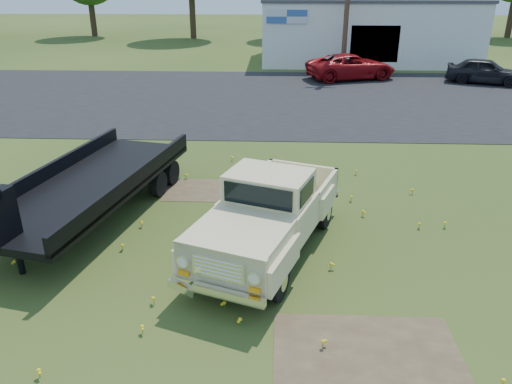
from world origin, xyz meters
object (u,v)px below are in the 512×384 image
(flatbed_trailer, at_px, (90,179))
(dark_sedan, at_px, (485,71))
(red_pickup, at_px, (351,67))
(vintage_pickup_truck, at_px, (269,213))

(flatbed_trailer, bearing_deg, dark_sedan, 59.39)
(red_pickup, relative_size, dark_sedan, 1.27)
(red_pickup, distance_m, dark_sedan, 7.25)
(vintage_pickup_truck, bearing_deg, red_pickup, 97.81)
(vintage_pickup_truck, height_order, flatbed_trailer, flatbed_trailer)
(vintage_pickup_truck, bearing_deg, dark_sedan, 78.66)
(red_pickup, height_order, dark_sedan, red_pickup)
(flatbed_trailer, distance_m, red_pickup, 20.19)
(vintage_pickup_truck, bearing_deg, flatbed_trailer, -179.36)
(flatbed_trailer, height_order, dark_sedan, flatbed_trailer)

